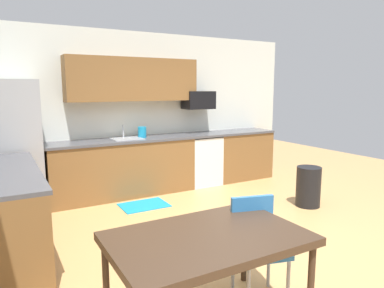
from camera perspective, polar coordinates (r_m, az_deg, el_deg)
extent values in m
plane|color=tan|center=(4.33, 6.73, -15.06)|extent=(12.00, 12.00, 0.00)
cube|color=silver|center=(6.30, -7.41, 5.22)|extent=(5.80, 0.10, 2.70)
cube|color=brown|center=(5.91, -11.05, -3.96)|extent=(2.37, 0.60, 0.90)
cube|color=brown|center=(7.00, 7.72, -1.83)|extent=(1.18, 0.60, 0.90)
cube|color=brown|center=(4.19, -27.53, -10.29)|extent=(0.60, 2.00, 0.90)
cube|color=#4C4C51|center=(6.02, -6.07, 0.95)|extent=(4.80, 0.64, 0.04)
cube|color=#4C4C51|center=(4.07, -28.02, -4.01)|extent=(0.64, 2.00, 0.04)
cube|color=brown|center=(5.97, -9.42, 10.24)|extent=(2.20, 0.34, 0.70)
cube|color=#9EA0A5|center=(5.47, -27.20, -0.64)|extent=(0.76, 0.70, 1.88)
cube|color=white|center=(6.52, 1.44, -2.66)|extent=(0.60, 0.60, 0.88)
cube|color=black|center=(6.44, 1.46, 1.30)|extent=(0.60, 0.60, 0.03)
cube|color=black|center=(6.47, 1.02, 7.11)|extent=(0.54, 0.36, 0.32)
cube|color=#A5A8AD|center=(5.86, -10.44, 0.22)|extent=(0.48, 0.40, 0.14)
cylinder|color=#B2B5BA|center=(6.00, -11.05, 1.96)|extent=(0.02, 0.02, 0.24)
cube|color=#422D1E|center=(2.62, 2.56, -15.06)|extent=(1.40, 0.90, 0.06)
cylinder|color=#422D1E|center=(2.89, 18.63, -21.14)|extent=(0.05, 0.05, 0.67)
cylinder|color=#422D1E|center=(2.88, -13.71, -21.08)|extent=(0.05, 0.05, 0.67)
cylinder|color=#422D1E|center=(3.39, 8.45, -16.00)|extent=(0.05, 0.05, 0.67)
cube|color=#2D72B7|center=(3.08, 10.95, -16.40)|extent=(0.49, 0.49, 0.05)
cube|color=#2D72B7|center=(3.15, 9.65, -11.80)|extent=(0.38, 0.14, 0.40)
cylinder|color=#B2B2B7|center=(3.13, 15.25, -21.04)|extent=(0.03, 0.03, 0.42)
cylinder|color=#B2B2B7|center=(3.27, 6.62, -19.39)|extent=(0.03, 0.03, 0.42)
cylinder|color=#B2B2B7|center=(3.39, 12.29, -18.42)|extent=(0.03, 0.03, 0.42)
cylinder|color=black|center=(5.61, 18.28, -6.54)|extent=(0.36, 0.36, 0.60)
cube|color=#198CBF|center=(5.47, -7.75, -9.76)|extent=(0.70, 0.50, 0.01)
cylinder|color=#198CBF|center=(5.98, -8.06, 1.82)|extent=(0.14, 0.14, 0.20)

